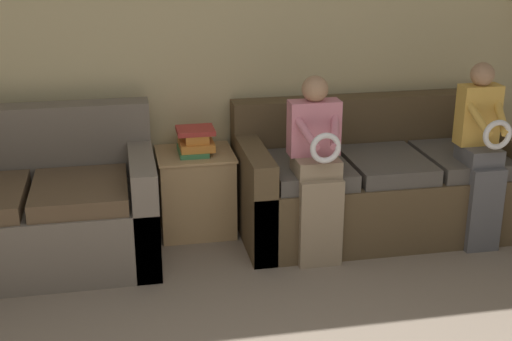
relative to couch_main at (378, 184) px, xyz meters
name	(u,v)px	position (x,y,z in m)	size (l,w,h in m)	color
wall_back	(212,47)	(-1.11, 0.49, 0.94)	(7.19, 0.06, 2.55)	#C6B789
couch_main	(378,184)	(0.00, 0.00, 0.00)	(2.01, 0.92, 0.91)	brown
couch_side	(33,211)	(-2.39, -0.06, 0.01)	(1.58, 0.93, 0.97)	#70665B
child_left_seated	(317,163)	(-0.57, -0.38, 0.33)	(0.34, 0.37, 1.21)	gray
child_right_seated	(481,148)	(0.57, -0.38, 0.35)	(0.28, 0.37, 1.25)	#56565B
side_shelf	(196,191)	(-1.29, 0.20, -0.03)	(0.54, 0.49, 0.59)	tan
book_stack	(195,141)	(-1.29, 0.20, 0.34)	(0.26, 0.29, 0.18)	#3D8451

